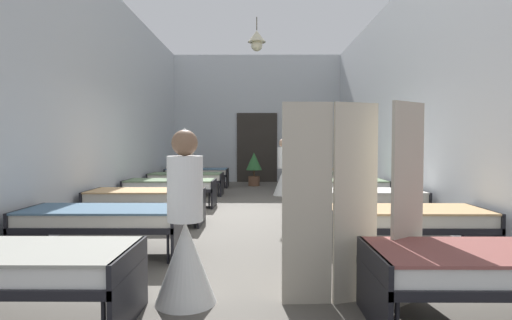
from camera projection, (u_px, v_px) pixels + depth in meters
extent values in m
cube|color=#59544C|center=(256.00, 217.00, 7.78)|extent=(6.37, 13.56, 0.10)
cube|color=silver|center=(257.00, 119.00, 14.26)|extent=(6.17, 0.20, 4.42)
cube|color=silver|center=(98.00, 98.00, 7.70)|extent=(0.20, 12.96, 4.42)
cube|color=silver|center=(414.00, 98.00, 7.67)|extent=(0.20, 12.96, 4.42)
cube|color=#2D2823|center=(257.00, 148.00, 14.18)|extent=(1.40, 0.06, 2.40)
cylinder|color=brown|center=(257.00, 24.00, 9.87)|extent=(0.02, 0.02, 0.32)
cone|color=beige|center=(257.00, 36.00, 9.88)|extent=(0.44, 0.44, 0.28)
sphere|color=beige|center=(257.00, 45.00, 9.89)|extent=(0.28, 0.28, 0.28)
cylinder|color=black|center=(137.00, 285.00, 3.39)|extent=(0.03, 0.03, 0.34)
cube|color=black|center=(5.00, 275.00, 3.03)|extent=(1.90, 0.84, 0.07)
cube|color=black|center=(130.00, 287.00, 3.03)|extent=(0.04, 0.84, 0.57)
cube|color=white|center=(5.00, 261.00, 3.02)|extent=(1.82, 0.78, 0.14)
cube|color=#9E9E93|center=(5.00, 250.00, 3.02)|extent=(1.86, 0.82, 0.02)
cylinder|color=black|center=(367.00, 286.00, 3.38)|extent=(0.03, 0.03, 0.34)
cube|color=black|center=(499.00, 276.00, 3.00)|extent=(1.90, 0.84, 0.07)
cube|color=black|center=(373.00, 287.00, 3.01)|extent=(0.04, 0.84, 0.57)
cube|color=white|center=(499.00, 262.00, 3.00)|extent=(1.82, 0.78, 0.14)
cube|color=#8C4C47|center=(499.00, 251.00, 3.00)|extent=(1.86, 0.82, 0.02)
cylinder|color=black|center=(14.00, 248.00, 4.58)|extent=(0.03, 0.03, 0.34)
cylinder|color=black|center=(47.00, 234.00, 5.30)|extent=(0.03, 0.03, 0.34)
cylinder|color=black|center=(168.00, 249.00, 4.57)|extent=(0.03, 0.03, 0.34)
cylinder|color=black|center=(180.00, 234.00, 5.29)|extent=(0.03, 0.03, 0.34)
cube|color=black|center=(103.00, 224.00, 4.93)|extent=(1.90, 0.84, 0.07)
cube|color=black|center=(27.00, 231.00, 4.94)|extent=(0.04, 0.84, 0.57)
cube|color=black|center=(179.00, 231.00, 4.92)|extent=(0.04, 0.84, 0.57)
cube|color=silver|center=(103.00, 216.00, 4.92)|extent=(1.82, 0.78, 0.14)
cube|color=slate|center=(103.00, 209.00, 4.92)|extent=(1.86, 0.82, 0.02)
cylinder|color=black|center=(339.00, 249.00, 4.56)|extent=(0.03, 0.03, 0.34)
cylinder|color=black|center=(328.00, 235.00, 5.28)|extent=(0.03, 0.03, 0.34)
cylinder|color=black|center=(495.00, 249.00, 4.55)|extent=(0.03, 0.03, 0.34)
cylinder|color=black|center=(463.00, 235.00, 5.27)|extent=(0.03, 0.03, 0.34)
cube|color=black|center=(406.00, 225.00, 4.90)|extent=(1.90, 0.84, 0.07)
cube|color=black|center=(329.00, 232.00, 4.91)|extent=(0.04, 0.84, 0.57)
cube|color=black|center=(483.00, 232.00, 4.90)|extent=(0.04, 0.84, 0.57)
cube|color=silver|center=(406.00, 216.00, 4.90)|extent=(1.82, 0.78, 0.14)
cube|color=tan|center=(406.00, 209.00, 4.90)|extent=(1.86, 0.82, 0.02)
cylinder|color=black|center=(86.00, 218.00, 6.48)|extent=(0.03, 0.03, 0.34)
cylinder|color=black|center=(103.00, 210.00, 7.20)|extent=(0.03, 0.03, 0.34)
cylinder|color=black|center=(195.00, 218.00, 6.47)|extent=(0.03, 0.03, 0.34)
cylinder|color=black|center=(201.00, 210.00, 7.19)|extent=(0.03, 0.03, 0.34)
cube|color=black|center=(146.00, 202.00, 6.82)|extent=(1.90, 0.84, 0.07)
cube|color=black|center=(91.00, 207.00, 6.83)|extent=(0.04, 0.84, 0.57)
cube|color=black|center=(201.00, 207.00, 6.82)|extent=(0.04, 0.84, 0.57)
cube|color=silver|center=(146.00, 195.00, 6.82)|extent=(1.82, 0.78, 0.14)
cube|color=tan|center=(146.00, 191.00, 6.82)|extent=(1.86, 0.82, 0.02)
cylinder|color=black|center=(316.00, 218.00, 6.46)|extent=(0.03, 0.03, 0.34)
cylinder|color=black|center=(310.00, 210.00, 7.18)|extent=(0.03, 0.03, 0.34)
cylinder|color=black|center=(425.00, 218.00, 6.44)|extent=(0.03, 0.03, 0.34)
cylinder|color=black|center=(409.00, 210.00, 7.16)|extent=(0.03, 0.03, 0.34)
cube|color=black|center=(365.00, 202.00, 6.80)|extent=(1.90, 0.84, 0.07)
cube|color=black|center=(309.00, 207.00, 6.81)|extent=(0.04, 0.84, 0.57)
cube|color=black|center=(420.00, 207.00, 6.80)|extent=(0.04, 0.84, 0.57)
cube|color=silver|center=(365.00, 196.00, 6.80)|extent=(1.82, 0.78, 0.14)
cube|color=beige|center=(365.00, 191.00, 6.79)|extent=(1.86, 0.82, 0.02)
cylinder|color=black|center=(125.00, 201.00, 8.38)|extent=(0.03, 0.03, 0.34)
cylinder|color=black|center=(135.00, 196.00, 9.10)|extent=(0.03, 0.03, 0.34)
cylinder|color=black|center=(209.00, 201.00, 8.37)|extent=(0.03, 0.03, 0.34)
cylinder|color=black|center=(213.00, 196.00, 9.09)|extent=(0.03, 0.03, 0.34)
cube|color=black|center=(171.00, 189.00, 8.72)|extent=(1.90, 0.84, 0.07)
cube|color=black|center=(127.00, 193.00, 8.73)|extent=(0.04, 0.84, 0.57)
cube|color=black|center=(214.00, 193.00, 8.72)|extent=(0.04, 0.84, 0.57)
cube|color=white|center=(171.00, 184.00, 8.72)|extent=(1.82, 0.78, 0.14)
cube|color=slate|center=(171.00, 180.00, 8.72)|extent=(1.86, 0.82, 0.02)
cylinder|color=black|center=(303.00, 201.00, 8.35)|extent=(0.03, 0.03, 0.34)
cylinder|color=black|center=(299.00, 196.00, 9.07)|extent=(0.03, 0.03, 0.34)
cylinder|color=black|center=(387.00, 201.00, 8.34)|extent=(0.03, 0.03, 0.34)
cylinder|color=black|center=(377.00, 196.00, 9.06)|extent=(0.03, 0.03, 0.34)
cube|color=black|center=(341.00, 189.00, 8.70)|extent=(1.90, 0.84, 0.07)
cube|color=black|center=(298.00, 193.00, 8.71)|extent=(0.04, 0.84, 0.57)
cube|color=black|center=(385.00, 193.00, 8.70)|extent=(0.04, 0.84, 0.57)
cube|color=white|center=(342.00, 184.00, 8.70)|extent=(1.82, 0.78, 0.14)
cube|color=slate|center=(342.00, 180.00, 8.69)|extent=(1.86, 0.82, 0.02)
cylinder|color=black|center=(150.00, 190.00, 10.28)|extent=(0.03, 0.03, 0.34)
cylinder|color=black|center=(157.00, 187.00, 10.99)|extent=(0.03, 0.03, 0.34)
cylinder|color=black|center=(218.00, 190.00, 10.26)|extent=(0.03, 0.03, 0.34)
cylinder|color=black|center=(221.00, 187.00, 10.98)|extent=(0.03, 0.03, 0.34)
cube|color=black|center=(186.00, 181.00, 10.62)|extent=(1.90, 0.84, 0.07)
cube|color=black|center=(151.00, 184.00, 10.63)|extent=(0.04, 0.84, 0.57)
cube|color=black|center=(222.00, 184.00, 10.62)|extent=(0.04, 0.84, 0.57)
cube|color=silver|center=(186.00, 177.00, 10.62)|extent=(1.82, 0.78, 0.14)
cube|color=slate|center=(186.00, 174.00, 10.61)|extent=(1.86, 0.82, 0.02)
cylinder|color=black|center=(294.00, 190.00, 10.25)|extent=(0.03, 0.03, 0.34)
cylinder|color=black|center=(292.00, 187.00, 10.97)|extent=(0.03, 0.03, 0.34)
cylinder|color=black|center=(363.00, 190.00, 10.24)|extent=(0.03, 0.03, 0.34)
cylinder|color=black|center=(357.00, 187.00, 10.96)|extent=(0.03, 0.03, 0.34)
cube|color=black|center=(327.00, 181.00, 10.60)|extent=(1.90, 0.84, 0.07)
cube|color=black|center=(291.00, 184.00, 10.61)|extent=(0.04, 0.84, 0.57)
cube|color=black|center=(362.00, 184.00, 10.60)|extent=(0.04, 0.84, 0.57)
cube|color=silver|center=(327.00, 177.00, 10.59)|extent=(1.82, 0.78, 0.14)
cube|color=slate|center=(327.00, 174.00, 10.59)|extent=(1.86, 0.82, 0.02)
cylinder|color=black|center=(167.00, 183.00, 12.17)|extent=(0.03, 0.03, 0.34)
cylinder|color=black|center=(172.00, 180.00, 12.89)|extent=(0.03, 0.03, 0.34)
cylinder|color=black|center=(225.00, 183.00, 12.16)|extent=(0.03, 0.03, 0.34)
cylinder|color=black|center=(226.00, 181.00, 12.88)|extent=(0.03, 0.03, 0.34)
cube|color=black|center=(197.00, 175.00, 12.52)|extent=(1.90, 0.84, 0.07)
cube|color=black|center=(167.00, 178.00, 12.53)|extent=(0.04, 0.84, 0.57)
cube|color=black|center=(227.00, 178.00, 12.52)|extent=(0.04, 0.84, 0.57)
cube|color=silver|center=(197.00, 172.00, 12.52)|extent=(1.82, 0.78, 0.14)
cube|color=slate|center=(197.00, 169.00, 12.51)|extent=(1.86, 0.82, 0.02)
cylinder|color=black|center=(289.00, 183.00, 12.15)|extent=(0.03, 0.03, 0.34)
cylinder|color=black|center=(287.00, 181.00, 12.87)|extent=(0.03, 0.03, 0.34)
cylinder|color=black|center=(347.00, 183.00, 12.14)|extent=(0.03, 0.03, 0.34)
cylinder|color=black|center=(342.00, 181.00, 12.86)|extent=(0.03, 0.03, 0.34)
cube|color=black|center=(316.00, 175.00, 12.50)|extent=(1.90, 0.84, 0.07)
cube|color=black|center=(286.00, 178.00, 12.51)|extent=(0.04, 0.84, 0.57)
cube|color=black|center=(347.00, 178.00, 12.49)|extent=(0.04, 0.84, 0.57)
cube|color=silver|center=(316.00, 172.00, 12.49)|extent=(1.82, 0.78, 0.14)
cube|color=tan|center=(316.00, 169.00, 12.49)|extent=(1.86, 0.82, 0.02)
cone|color=white|center=(283.00, 182.00, 10.55)|extent=(0.52, 0.52, 0.70)
cylinder|color=white|center=(283.00, 158.00, 10.52)|extent=(0.30, 0.30, 0.55)
sphere|color=tan|center=(283.00, 143.00, 10.51)|extent=(0.22, 0.22, 0.22)
cone|color=white|center=(283.00, 140.00, 10.50)|extent=(0.18, 0.18, 0.10)
cone|color=white|center=(186.00, 262.00, 3.44)|extent=(0.52, 0.52, 0.70)
cylinder|color=white|center=(185.00, 189.00, 3.42)|extent=(0.30, 0.30, 0.55)
sphere|color=#846047|center=(185.00, 143.00, 3.40)|extent=(0.22, 0.22, 0.22)
cone|color=white|center=(185.00, 134.00, 3.40)|extent=(0.18, 0.18, 0.10)
cylinder|color=slate|center=(186.00, 166.00, 8.62)|extent=(0.32, 0.32, 0.58)
cube|color=slate|center=(186.00, 178.00, 8.63)|extent=(0.44, 0.44, 0.08)
sphere|color=#846047|center=(186.00, 147.00, 8.61)|extent=(0.22, 0.22, 0.22)
cylinder|color=brown|center=(254.00, 181.00, 12.89)|extent=(0.36, 0.36, 0.31)
cylinder|color=brown|center=(254.00, 173.00, 12.88)|extent=(0.06, 0.06, 0.20)
cone|color=#2D6633|center=(254.00, 161.00, 12.86)|extent=(0.50, 0.50, 0.55)
cube|color=#BCB29E|center=(307.00, 204.00, 3.41)|extent=(0.42, 0.05, 1.70)
cube|color=#BCB29E|center=(355.00, 203.00, 3.46)|extent=(0.40, 0.17, 1.70)
cube|color=#BCB29E|center=(407.00, 204.00, 3.40)|extent=(0.35, 0.28, 1.70)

